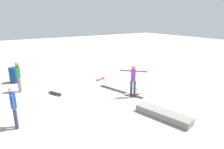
% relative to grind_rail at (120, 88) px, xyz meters
% --- Properties ---
extents(ground_plane, '(60.00, 60.00, 0.00)m').
position_rel_grind_rail_xyz_m(ground_plane, '(-0.59, 0.76, -0.18)').
color(ground_plane, '#ADA89E').
extents(grind_rail, '(2.73, 0.98, 0.41)m').
position_rel_grind_rail_xyz_m(grind_rail, '(0.00, 0.00, 0.00)').
color(grind_rail, black).
rests_on(grind_rail, ground_plane).
extents(skate_ledge, '(2.26, 1.04, 0.27)m').
position_rel_grind_rail_xyz_m(skate_ledge, '(-3.16, 0.24, -0.04)').
color(skate_ledge, gray).
rests_on(skate_ledge, ground_plane).
extents(skater_main, '(0.97, 0.95, 1.59)m').
position_rel_grind_rail_xyz_m(skater_main, '(-0.93, -0.09, 0.75)').
color(skater_main, '#2D3351').
rests_on(skater_main, ground_plane).
extents(skateboard_main, '(0.50, 0.81, 0.09)m').
position_rel_grind_rail_xyz_m(skateboard_main, '(-0.73, -0.28, -0.10)').
color(skateboard_main, tan).
rests_on(skateboard_main, ground_plane).
extents(bystander_green_shirt, '(0.36, 0.24, 1.57)m').
position_rel_grind_rail_xyz_m(bystander_green_shirt, '(2.82, 4.33, 0.71)').
color(bystander_green_shirt, slate).
rests_on(bystander_green_shirt, ground_plane).
extents(bystander_blue_shirt, '(0.35, 0.21, 1.54)m').
position_rel_grind_rail_xyz_m(bystander_blue_shirt, '(-0.85, 5.03, 0.69)').
color(bystander_blue_shirt, '#2D3351').
rests_on(bystander_blue_shirt, ground_plane).
extents(loose_skateboard_black, '(0.81, 0.53, 0.09)m').
position_rel_grind_rail_xyz_m(loose_skateboard_black, '(1.43, 2.96, -0.10)').
color(loose_skateboard_black, black).
rests_on(loose_skateboard_black, ground_plane).
extents(loose_skateboard_pink, '(0.50, 0.81, 0.09)m').
position_rel_grind_rail_xyz_m(loose_skateboard_pink, '(2.36, -0.24, -0.10)').
color(loose_skateboard_pink, '#E05993').
rests_on(loose_skateboard_pink, ground_plane).
extents(trash_bin, '(0.57, 0.57, 0.91)m').
position_rel_grind_rail_xyz_m(trash_bin, '(4.62, 4.32, 0.28)').
color(trash_bin, navy).
rests_on(trash_bin, ground_plane).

